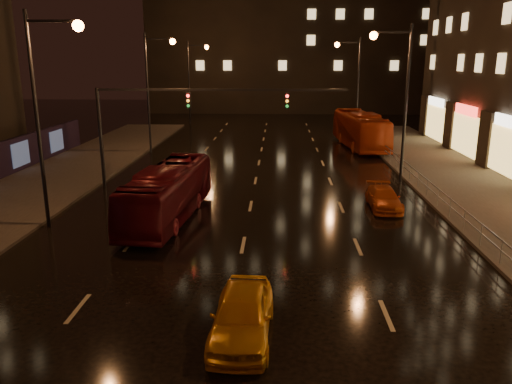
% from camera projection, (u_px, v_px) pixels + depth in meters
% --- Properties ---
extents(ground, '(140.00, 140.00, 0.00)m').
position_uv_depth(ground, '(254.00, 188.00, 31.54)').
color(ground, black).
rests_on(ground, ground).
extents(sidewalk_left, '(7.00, 70.00, 0.15)m').
position_uv_depth(sidewalk_left, '(4.00, 207.00, 27.28)').
color(sidewalk_left, '#38332D').
rests_on(sidewalk_left, ground).
extents(sidewalk_right, '(7.00, 70.00, 0.15)m').
position_uv_depth(sidewalk_right, '(507.00, 213.00, 26.11)').
color(sidewalk_right, '#38332D').
rests_on(sidewalk_right, ground).
extents(traffic_signal, '(15.31, 0.32, 6.20)m').
position_uv_depth(traffic_signal, '(172.00, 112.00, 30.54)').
color(traffic_signal, black).
rests_on(traffic_signal, ground).
extents(railing_right, '(0.05, 56.00, 1.00)m').
position_uv_depth(railing_right, '(428.00, 184.00, 28.94)').
color(railing_right, '#99999E').
rests_on(railing_right, sidewalk_right).
extents(bus_red, '(3.06, 9.89, 2.71)m').
position_uv_depth(bus_red, '(168.00, 192.00, 25.25)').
color(bus_red, '#4E0B13').
rests_on(bus_red, ground).
extents(bus_curb, '(3.70, 11.75, 3.22)m').
position_uv_depth(bus_curb, '(360.00, 130.00, 45.81)').
color(bus_curb, '#A73110').
rests_on(bus_curb, ground).
extents(taxi_near, '(1.86, 4.31, 1.45)m').
position_uv_depth(taxi_near, '(242.00, 315.00, 14.46)').
color(taxi_near, orange).
rests_on(taxi_near, ground).
extents(taxi_far, '(1.63, 3.91, 1.13)m').
position_uv_depth(taxi_far, '(384.00, 198.00, 27.12)').
color(taxi_far, '#BA4611').
rests_on(taxi_far, ground).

